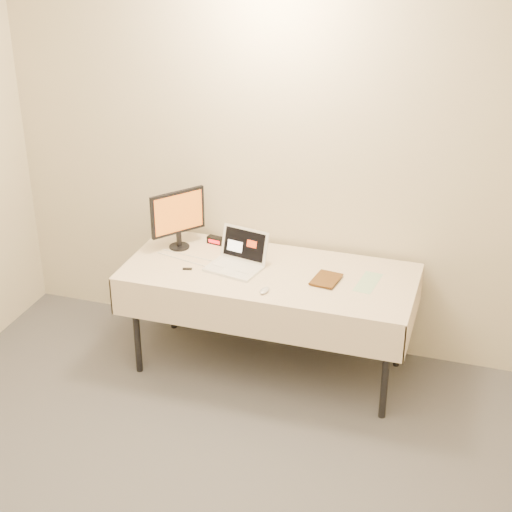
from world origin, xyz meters
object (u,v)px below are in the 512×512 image
(table, at_px, (269,280))
(laptop, at_px, (238,259))
(monitor, at_px, (178,215))
(book, at_px, (315,264))

(table, height_order, laptop, laptop)
(table, xyz_separation_m, monitor, (-0.68, 0.15, 0.30))
(monitor, xyz_separation_m, book, (0.98, -0.16, -0.13))
(table, bearing_deg, book, -2.24)
(table, relative_size, book, 8.87)
(monitor, bearing_deg, table, -64.62)
(laptop, relative_size, book, 1.83)
(monitor, height_order, book, monitor)
(table, height_order, monitor, monitor)
(laptop, relative_size, monitor, 0.95)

